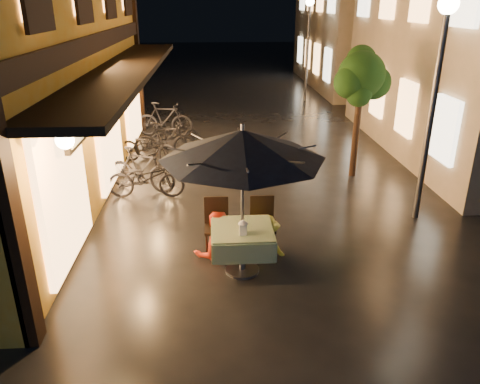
{
  "coord_description": "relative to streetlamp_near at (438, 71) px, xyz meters",
  "views": [
    {
      "loc": [
        -1.11,
        -6.41,
        4.11
      ],
      "look_at": [
        -0.67,
        0.77,
        1.15
      ],
      "focal_mm": 35.0,
      "sensor_mm": 36.0,
      "label": 1
    }
  ],
  "objects": [
    {
      "name": "streetlamp_far",
      "position": [
        0.0,
        12.0,
        0.0
      ],
      "size": [
        0.36,
        0.36,
        4.23
      ],
      "color": "#59595E",
      "rests_on": "ground"
    },
    {
      "name": "table_lantern",
      "position": [
        -3.67,
        -2.03,
        -2.0
      ],
      "size": [
        0.16,
        0.16,
        0.25
      ],
      "color": "white",
      "rests_on": "cafe_table"
    },
    {
      "name": "street_tree",
      "position": [
        -0.59,
        2.51,
        -0.5
      ],
      "size": [
        1.43,
        1.2,
        3.15
      ],
      "color": "black",
      "rests_on": "ground"
    },
    {
      "name": "bicycle_5",
      "position": [
        -5.63,
        6.49,
        -2.36
      ],
      "size": [
        1.9,
        0.8,
        1.11
      ],
      "primitive_type": "imported",
      "rotation": [
        0.0,
        0.0,
        1.42
      ],
      "color": "black",
      "rests_on": "ground"
    },
    {
      "name": "person_orange",
      "position": [
        -4.09,
        -1.29,
        -2.12
      ],
      "size": [
        0.88,
        0.75,
        1.6
      ],
      "primitive_type": "imported",
      "rotation": [
        0.0,
        0.0,
        3.35
      ],
      "color": "red",
      "rests_on": "ground"
    },
    {
      "name": "streetlamp_near",
      "position": [
        0.0,
        0.0,
        0.0
      ],
      "size": [
        0.36,
        0.36,
        4.23
      ],
      "color": "#59595E",
      "rests_on": "ground"
    },
    {
      "name": "patio_umbrella",
      "position": [
        -3.67,
        -1.83,
        -0.77
      ],
      "size": [
        2.51,
        2.51,
        2.46
      ],
      "color": "#59595E",
      "rests_on": "ground"
    },
    {
      "name": "cafe_chair_left",
      "position": [
        -4.07,
        -1.09,
        -2.38
      ],
      "size": [
        0.42,
        0.42,
        0.97
      ],
      "color": "black",
      "rests_on": "ground"
    },
    {
      "name": "bicycle_3",
      "position": [
        -5.41,
        4.16,
        -2.4
      ],
      "size": [
        1.74,
        0.51,
        1.04
      ],
      "primitive_type": "imported",
      "rotation": [
        0.0,
        0.0,
        1.58
      ],
      "color": "black",
      "rests_on": "ground"
    },
    {
      "name": "bicycle_4",
      "position": [
        -5.2,
        5.17,
        -2.51
      ],
      "size": [
        1.63,
        1.06,
        0.81
      ],
      "primitive_type": "imported",
      "rotation": [
        0.0,
        0.0,
        1.94
      ],
      "color": "black",
      "rests_on": "ground"
    },
    {
      "name": "cafe_chair_right",
      "position": [
        -3.27,
        -1.09,
        -2.38
      ],
      "size": [
        0.42,
        0.42,
        0.97
      ],
      "color": "black",
      "rests_on": "ground"
    },
    {
      "name": "bicycle_1",
      "position": [
        -5.76,
        1.81,
        -2.4
      ],
      "size": [
        1.77,
        1.12,
        1.03
      ],
      "primitive_type": "imported",
      "rotation": [
        0.0,
        0.0,
        1.17
      ],
      "color": "black",
      "rests_on": "ground"
    },
    {
      "name": "bicycle_0",
      "position": [
        -5.6,
        1.4,
        -2.47
      ],
      "size": [
        1.73,
        0.65,
        0.9
      ],
      "primitive_type": "imported",
      "rotation": [
        0.0,
        0.0,
        1.54
      ],
      "color": "black",
      "rests_on": "ground"
    },
    {
      "name": "cafe_table",
      "position": [
        -3.67,
        -1.83,
        -2.33
      ],
      "size": [
        0.99,
        0.99,
        0.78
      ],
      "color": "#59595E",
      "rests_on": "ground"
    },
    {
      "name": "bicycle_2",
      "position": [
        -5.83,
        3.8,
        -2.47
      ],
      "size": [
        1.82,
        1.18,
        0.9
      ],
      "primitive_type": "imported",
      "rotation": [
        0.0,
        0.0,
        1.2
      ],
      "color": "black",
      "rests_on": "ground"
    },
    {
      "name": "ground",
      "position": [
        -3.0,
        -2.0,
        -2.92
      ],
      "size": [
        90.0,
        90.0,
        0.0
      ],
      "primitive_type": "plane",
      "color": "black",
      "rests_on": "ground"
    },
    {
      "name": "east_building_far",
      "position": [
        4.49,
        16.0,
        0.74
      ],
      "size": [
        7.3,
        10.3,
        7.3
      ],
      "color": "#C5B09B",
      "rests_on": "ground"
    },
    {
      "name": "person_yellow",
      "position": [
        -3.23,
        -1.26,
        -2.23
      ],
      "size": [
        0.97,
        0.68,
        1.38
      ],
      "primitive_type": "imported",
      "rotation": [
        0.0,
        0.0,
        2.94
      ],
      "color": "yellow",
      "rests_on": "ground"
    }
  ]
}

